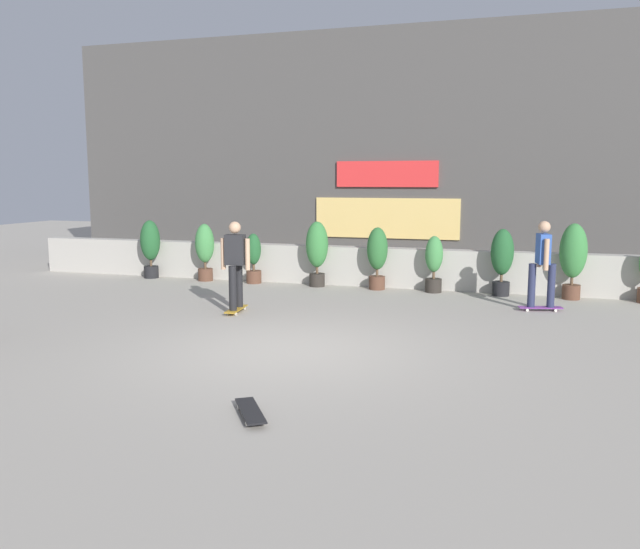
% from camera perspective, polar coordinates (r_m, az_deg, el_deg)
% --- Properties ---
extents(ground_plane, '(48.00, 48.00, 0.00)m').
position_cam_1_polar(ground_plane, '(9.59, -2.69, -6.57)').
color(ground_plane, '#A8A093').
extents(planter_wall, '(18.00, 0.40, 0.90)m').
position_cam_1_polar(planter_wall, '(15.18, 5.06, 0.67)').
color(planter_wall, '#B2ADA3').
rests_on(planter_wall, ground).
extents(building_backdrop, '(20.00, 2.08, 6.50)m').
position_cam_1_polar(building_backdrop, '(18.99, 7.79, 10.62)').
color(building_backdrop, '#4C4947').
rests_on(building_backdrop, ground).
extents(potted_plant_0, '(0.49, 0.49, 1.45)m').
position_cam_1_polar(potted_plant_0, '(16.88, -14.58, 2.52)').
color(potted_plant_0, black).
rests_on(potted_plant_0, ground).
extents(potted_plant_1, '(0.46, 0.46, 1.39)m').
position_cam_1_polar(potted_plant_1, '(16.14, -10.02, 2.26)').
color(potted_plant_1, brown).
rests_on(potted_plant_1, ground).
extents(potted_plant_2, '(0.36, 0.36, 1.19)m').
position_cam_1_polar(potted_plant_2, '(15.62, -5.82, 1.52)').
color(potted_plant_2, brown).
rests_on(potted_plant_2, ground).
extents(potted_plant_3, '(0.51, 0.51, 1.50)m').
position_cam_1_polar(potted_plant_3, '(15.04, -0.26, 2.26)').
color(potted_plant_3, '#2D2823').
rests_on(potted_plant_3, ground).
extents(potted_plant_4, '(0.46, 0.46, 1.40)m').
position_cam_1_polar(potted_plant_4, '(14.68, 5.02, 1.79)').
color(potted_plant_4, brown).
rests_on(potted_plant_4, ground).
extents(potted_plant_5, '(0.39, 0.39, 1.24)m').
position_cam_1_polar(potted_plant_5, '(14.48, 9.91, 1.09)').
color(potted_plant_5, '#2D2823').
rests_on(potted_plant_5, ground).
extents(potted_plant_6, '(0.48, 0.48, 1.43)m').
position_cam_1_polar(potted_plant_6, '(14.36, 15.60, 1.44)').
color(potted_plant_6, black).
rests_on(potted_plant_6, ground).
extents(potted_plant_7, '(0.55, 0.55, 1.57)m').
position_cam_1_polar(potted_plant_7, '(14.37, 21.21, 1.59)').
color(potted_plant_7, brown).
rests_on(potted_plant_7, ground).
extents(skater_mid_plaza, '(0.56, 0.82, 1.70)m').
position_cam_1_polar(skater_mid_plaza, '(12.15, -7.39, 1.05)').
color(skater_mid_plaza, '#BF8C26').
rests_on(skater_mid_plaza, ground).
extents(skater_by_wall_left, '(0.82, 0.55, 1.70)m').
position_cam_1_polar(skater_by_wall_left, '(12.89, 18.85, 1.09)').
color(skater_by_wall_left, '#72338C').
rests_on(skater_by_wall_left, ground).
extents(skateboard_near_camera, '(0.61, 0.78, 0.08)m').
position_cam_1_polar(skateboard_near_camera, '(7.01, -6.09, -11.75)').
color(skateboard_near_camera, black).
rests_on(skateboard_near_camera, ground).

